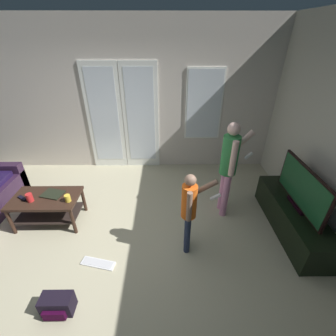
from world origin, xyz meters
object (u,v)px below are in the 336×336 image
object	(u,v)px
coffee_table	(47,204)
person_child	(190,207)
flat_screen_tv	(302,188)
cup_near_edge	(68,198)
loose_keyboard	(98,263)
person_adult	(229,163)
cup_by_laptop	(30,198)
tv_stand	(292,218)
backpack	(57,305)
tv_remote_black	(22,198)
laptop_closed	(53,194)

from	to	relation	value
coffee_table	person_child	bearing A→B (deg)	-14.43
flat_screen_tv	cup_near_edge	world-z (taller)	flat_screen_tv
cup_near_edge	loose_keyboard	bearing A→B (deg)	-52.67
person_adult	person_child	xyz separation A→B (m)	(-0.64, -0.74, -0.21)
coffee_table	cup_by_laptop	size ratio (longest dim) A/B	7.75
tv_stand	loose_keyboard	distance (m)	2.80
person_adult	backpack	distance (m)	2.73
coffee_table	person_child	xyz separation A→B (m)	(2.09, -0.54, 0.37)
flat_screen_tv	person_adult	distance (m)	1.02
backpack	person_adult	bearing A→B (deg)	37.00
tv_remote_black	loose_keyboard	bearing A→B (deg)	0.80
tv_remote_black	flat_screen_tv	bearing A→B (deg)	30.12
laptop_closed	cup_near_edge	size ratio (longest dim) A/B	2.83
tv_stand	cup_near_edge	distance (m)	3.28
flat_screen_tv	person_adult	world-z (taller)	person_adult
flat_screen_tv	backpack	distance (m)	3.28
coffee_table	backpack	xyz separation A→B (m)	(0.65, -1.36, -0.23)
coffee_table	loose_keyboard	size ratio (longest dim) A/B	2.12
flat_screen_tv	cup_by_laptop	world-z (taller)	flat_screen_tv
tv_stand	cup_by_laptop	bearing A→B (deg)	178.19
loose_keyboard	tv_stand	bearing A→B (deg)	12.06
cup_by_laptop	tv_remote_black	xyz separation A→B (m)	(-0.15, 0.05, -0.05)
person_adult	backpack	world-z (taller)	person_adult
coffee_table	person_adult	xyz separation A→B (m)	(2.73, 0.20, 0.58)
tv_stand	cup_by_laptop	xyz separation A→B (m)	(-3.81, 0.12, 0.31)
loose_keyboard	cup_by_laptop	distance (m)	1.39
backpack	tv_remote_black	xyz separation A→B (m)	(-0.96, 1.33, 0.37)
person_adult	cup_by_laptop	distance (m)	2.93
flat_screen_tv	loose_keyboard	bearing A→B (deg)	-167.86
coffee_table	backpack	world-z (taller)	coffee_table
tv_stand	cup_near_edge	bearing A→B (deg)	178.06
cup_near_edge	cup_by_laptop	bearing A→B (deg)	178.94
cup_near_edge	person_adult	bearing A→B (deg)	7.34
loose_keyboard	laptop_closed	bearing A→B (deg)	133.85
tv_stand	backpack	distance (m)	3.21
person_child	tv_remote_black	world-z (taller)	person_child
person_child	cup_by_laptop	world-z (taller)	person_child
flat_screen_tv	laptop_closed	size ratio (longest dim) A/B	3.73
cup_near_edge	tv_remote_black	distance (m)	0.70
cup_near_edge	cup_by_laptop	xyz separation A→B (m)	(-0.54, 0.01, 0.01)
person_child	flat_screen_tv	bearing A→B (deg)	12.04
cup_by_laptop	loose_keyboard	bearing A→B (deg)	-33.25
laptop_closed	coffee_table	bearing A→B (deg)	-130.32
backpack	loose_keyboard	world-z (taller)	backpack
person_child	loose_keyboard	size ratio (longest dim) A/B	2.60
loose_keyboard	coffee_table	bearing A→B (deg)	139.08
tv_stand	laptop_closed	xyz separation A→B (m)	(-3.55, 0.27, 0.26)
flat_screen_tv	coffee_table	bearing A→B (deg)	176.79
cup_near_edge	flat_screen_tv	bearing A→B (deg)	-1.88
person_adult	cup_by_laptop	size ratio (longest dim) A/B	12.30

